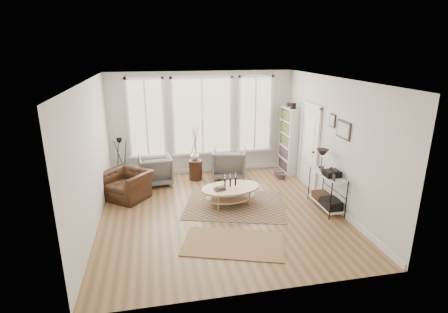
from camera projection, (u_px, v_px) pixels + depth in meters
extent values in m
plane|color=#976D45|center=(221.00, 212.00, 7.81)|extent=(5.50, 5.50, 0.00)
plane|color=white|center=(220.00, 80.00, 6.94)|extent=(5.50, 5.50, 0.00)
cube|color=silver|center=(202.00, 123.00, 9.95)|extent=(5.20, 0.04, 2.90)
cube|color=silver|center=(258.00, 205.00, 4.81)|extent=(5.20, 0.04, 2.90)
cube|color=silver|center=(91.00, 157.00, 6.89)|extent=(0.04, 5.50, 2.90)
cube|color=silver|center=(333.00, 143.00, 7.87)|extent=(0.04, 5.50, 2.90)
cube|color=white|center=(203.00, 169.00, 10.36)|extent=(5.10, 0.04, 0.12)
cube|color=white|center=(327.00, 200.00, 8.28)|extent=(0.03, 5.40, 0.12)
cube|color=beige|center=(202.00, 116.00, 9.87)|extent=(1.60, 0.03, 2.10)
cube|color=beige|center=(146.00, 118.00, 9.58)|extent=(0.90, 0.03, 2.10)
cube|color=beige|center=(255.00, 114.00, 10.16)|extent=(0.90, 0.03, 2.10)
cube|color=white|center=(202.00, 116.00, 9.85)|extent=(1.74, 0.06, 2.24)
cube|color=white|center=(146.00, 119.00, 9.56)|extent=(1.04, 0.06, 2.24)
cube|color=white|center=(255.00, 114.00, 10.14)|extent=(1.04, 0.06, 2.24)
cube|color=white|center=(203.00, 153.00, 10.16)|extent=(4.10, 0.12, 0.06)
cube|color=silver|center=(309.00, 147.00, 9.06)|extent=(0.04, 0.88, 2.10)
cube|color=white|center=(309.00, 137.00, 8.98)|extent=(0.01, 0.55, 1.20)
cube|color=white|center=(317.00, 152.00, 8.60)|extent=(0.06, 0.08, 2.18)
cube|color=white|center=(301.00, 142.00, 9.51)|extent=(0.06, 0.08, 2.18)
cube|color=white|center=(312.00, 105.00, 8.73)|extent=(0.06, 1.06, 0.08)
sphere|color=black|center=(313.00, 152.00, 8.76)|extent=(0.06, 0.06, 0.06)
cube|color=white|center=(294.00, 144.00, 9.68)|extent=(0.30, 0.03, 1.90)
cube|color=white|center=(283.00, 137.00, 10.45)|extent=(0.30, 0.03, 1.90)
cube|color=white|center=(293.00, 140.00, 10.10)|extent=(0.02, 0.85, 1.90)
cube|color=white|center=(289.00, 140.00, 10.07)|extent=(0.30, 0.81, 1.90)
cube|color=brown|center=(289.00, 140.00, 10.07)|extent=(0.24, 0.75, 1.76)
cube|color=black|center=(293.00, 106.00, 9.57)|extent=(0.12, 0.10, 0.16)
sphere|color=#361E11|center=(289.00, 104.00, 9.90)|extent=(0.14, 0.14, 0.14)
cube|color=white|center=(326.00, 203.00, 7.95)|extent=(0.37, 1.07, 0.03)
cube|color=white|center=(328.00, 175.00, 7.74)|extent=(0.37, 1.07, 0.02)
cylinder|color=black|center=(331.00, 202.00, 7.32)|extent=(0.02, 0.02, 0.85)
cylinder|color=black|center=(346.00, 200.00, 7.39)|extent=(0.02, 0.02, 0.85)
cylinder|color=black|center=(309.00, 183.00, 8.32)|extent=(0.02, 0.02, 0.85)
cylinder|color=black|center=(323.00, 182.00, 8.38)|extent=(0.02, 0.02, 0.85)
cylinder|color=black|center=(321.00, 167.00, 8.05)|extent=(0.14, 0.14, 0.02)
cylinder|color=black|center=(322.00, 161.00, 8.00)|extent=(0.02, 0.02, 0.30)
cone|color=black|center=(322.00, 153.00, 7.94)|extent=(0.28, 0.28, 0.18)
cube|color=black|center=(332.00, 173.00, 7.57)|extent=(0.32, 0.30, 0.13)
cube|color=black|center=(331.00, 204.00, 7.68)|extent=(0.32, 0.45, 0.20)
cube|color=#361E11|center=(321.00, 196.00, 8.12)|extent=(0.32, 0.40, 0.16)
cube|color=black|center=(334.00, 178.00, 7.30)|extent=(0.02, 0.10, 0.14)
cube|color=black|center=(322.00, 170.00, 7.80)|extent=(0.02, 0.10, 0.12)
cube|color=black|center=(344.00, 130.00, 7.37)|extent=(0.03, 0.52, 0.38)
cube|color=silver|center=(343.00, 130.00, 7.37)|extent=(0.01, 0.44, 0.30)
cube|color=black|center=(333.00, 121.00, 7.81)|extent=(0.03, 0.24, 0.30)
cube|color=silver|center=(332.00, 121.00, 7.81)|extent=(0.01, 0.18, 0.24)
cube|color=brown|center=(235.00, 205.00, 8.14)|extent=(2.68, 2.29, 0.01)
cube|color=brown|center=(233.00, 243.00, 6.53)|extent=(2.09, 1.57, 0.01)
ellipsoid|color=tan|center=(231.00, 197.00, 8.11)|extent=(1.30, 0.94, 0.03)
ellipsoid|color=tan|center=(231.00, 188.00, 8.05)|extent=(1.52, 1.10, 0.04)
cylinder|color=tan|center=(216.00, 202.00, 7.83)|extent=(0.04, 0.04, 0.40)
cylinder|color=tan|center=(249.00, 199.00, 7.98)|extent=(0.04, 0.04, 0.40)
cylinder|color=tan|center=(213.00, 194.00, 8.25)|extent=(0.04, 0.04, 0.40)
cylinder|color=tan|center=(244.00, 192.00, 8.39)|extent=(0.04, 0.04, 0.40)
cylinder|color=black|center=(225.00, 183.00, 8.04)|extent=(0.04, 0.04, 0.20)
cylinder|color=black|center=(230.00, 182.00, 8.06)|extent=(0.04, 0.04, 0.20)
cylinder|color=black|center=(236.00, 182.00, 8.09)|extent=(0.04, 0.04, 0.20)
cube|color=#294624|center=(220.00, 188.00, 7.89)|extent=(0.24, 0.18, 0.07)
imported|color=slate|center=(156.00, 170.00, 9.31)|extent=(0.91, 0.93, 0.78)
imported|color=slate|center=(229.00, 163.00, 9.75)|extent=(1.11, 1.12, 0.84)
cylinder|color=#361E11|center=(196.00, 170.00, 9.66)|extent=(0.36, 0.36, 0.55)
imported|color=silver|center=(195.00, 155.00, 9.63)|extent=(0.24, 0.24, 0.25)
imported|color=#361E11|center=(127.00, 185.00, 8.45)|extent=(1.38, 1.35, 0.67)
cylinder|color=black|center=(119.00, 142.00, 8.96)|extent=(0.05, 0.05, 0.05)
cube|color=black|center=(119.00, 140.00, 8.94)|extent=(0.14, 0.10, 0.09)
cylinder|color=black|center=(119.00, 140.00, 8.88)|extent=(0.05, 0.07, 0.05)
cube|color=brown|center=(279.00, 174.00, 9.90)|extent=(0.22, 0.27, 0.18)
cube|color=brown|center=(281.00, 176.00, 9.76)|extent=(0.20, 0.25, 0.14)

